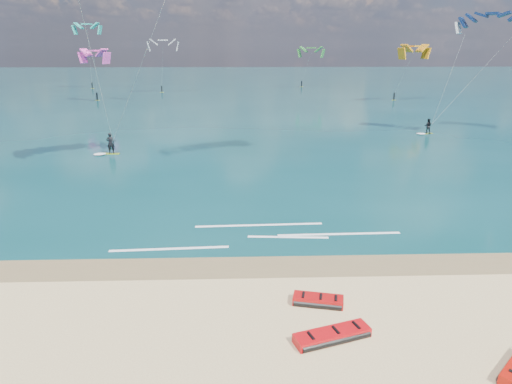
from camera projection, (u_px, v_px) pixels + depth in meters
ground at (231, 129)px, 56.88m from camera, size 320.00×320.00×0.00m
wet_sand_strip at (217, 267)px, 21.70m from camera, size 320.00×2.40×0.01m
sea at (235, 85)px, 117.72m from camera, size 320.00×200.00×0.04m
packed_kite_left at (332, 339)px, 16.37m from camera, size 3.22×1.99×0.40m
packed_kite_mid at (318, 304)px, 18.60m from camera, size 2.40×1.54×0.39m
kitesurfer_main at (115, 50)px, 36.78m from camera, size 12.66×11.92×19.14m
kitesurfer_far at (462, 66)px, 50.21m from camera, size 10.40×5.76×14.58m
shoreline_foam at (266, 235)px, 25.20m from camera, size 15.66×3.64×0.01m
distant_kites at (201, 67)px, 94.81m from camera, size 70.73×33.43×14.41m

